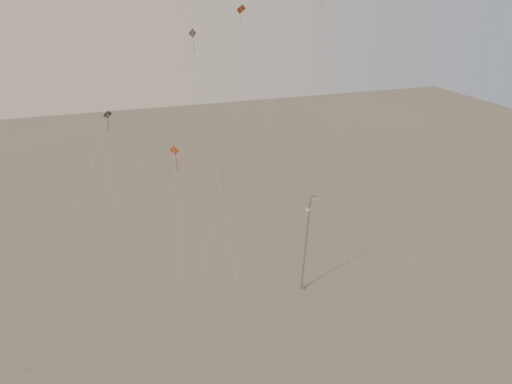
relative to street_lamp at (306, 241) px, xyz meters
name	(u,v)px	position (x,y,z in m)	size (l,w,h in m)	color
ground	(295,345)	(-3.50, -6.29, -5.34)	(160.00, 160.00, 0.00)	gray
street_lamp	(306,241)	(0.00, 0.00, 0.00)	(1.42, 1.15, 10.03)	gray
kite_0	(84,43)	(-16.19, 5.58, 17.02)	(1.37, 10.60, 29.55)	maroon
kite_1	(207,114)	(-7.94, 3.07, 11.67)	(1.62, 9.31, 23.19)	#2C2924
kite_3	(177,211)	(-11.77, -5.44, 8.09)	(1.50, 2.72, 17.60)	maroon
kite_4	(332,59)	(3.83, 5.16, 15.07)	(2.56, 6.62, 26.64)	#2C2924
kite_5	(190,0)	(-6.76, 14.91, 19.67)	(10.03, 12.92, 32.47)	#A4341B
kite_6	(80,202)	(-17.71, -1.59, 7.78)	(9.15, 1.22, 19.04)	#2C2924
kite_7	(233,71)	(-4.32, 8.55, 13.95)	(7.01, 7.68, 24.74)	maroon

